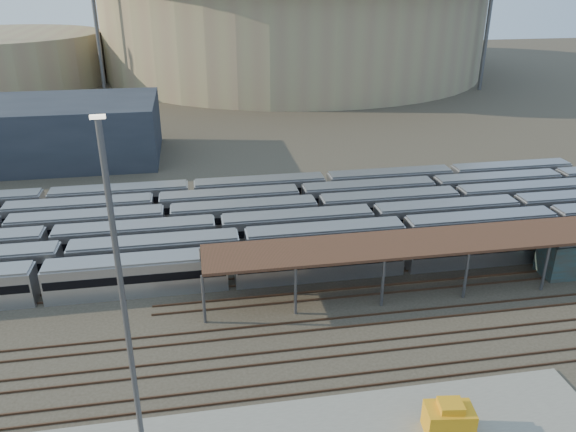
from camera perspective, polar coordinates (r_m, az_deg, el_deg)
The scene contains 12 objects.
ground at distance 53.38m, azimuth 0.39°, elevation -10.69°, with size 420.00×420.00×0.00m, color #383026.
subway_trains at distance 68.29m, azimuth -3.75°, elevation -0.85°, with size 127.80×23.90×3.60m.
inspection_shed at distance 61.34m, azimuth 20.39°, elevation -2.10°, with size 60.30×6.00×5.30m.
empty_tracks at distance 49.35m, azimuth 1.44°, elevation -13.84°, with size 170.00×9.62×0.18m.
stadium at distance 186.72m, azimuth 0.40°, elevation 19.57°, with size 124.00×124.00×32.50m.
secondary_arena at distance 182.46m, azimuth -27.17°, elevation 13.98°, with size 56.00×56.00×14.00m, color gray.
service_building at distance 105.05m, azimuth -24.68°, elevation 7.74°, with size 42.00×20.00×10.00m, color #1E232D.
floodlight_0 at distance 155.19m, azimuth -19.06°, elevation 19.06°, with size 4.00×1.00×38.40m.
floodlight_2 at distance 163.34m, azimuth 19.83°, elevation 19.14°, with size 4.00×1.00×38.40m.
floodlight_3 at distance 203.53m, azimuth -11.10°, elevation 20.69°, with size 4.00×1.00×38.40m.
yard_light_pole at distance 35.42m, azimuth -16.37°, elevation -8.55°, with size 0.82×0.36×23.12m.
yellow_equipment at distance 43.36m, azimuth 16.01°, elevation -19.30°, with size 3.32×2.07×2.07m, color orange.
Camera 1 is at (-7.82, -43.29, 30.22)m, focal length 35.00 mm.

